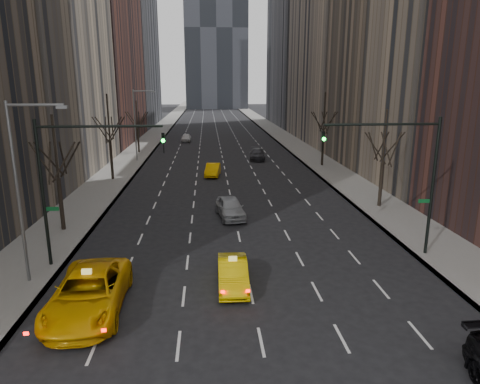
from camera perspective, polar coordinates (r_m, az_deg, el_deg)
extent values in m
cube|color=slate|center=(82.05, -11.59, 7.15)|extent=(4.50, 320.00, 0.15)
cube|color=slate|center=(82.63, 5.65, 7.42)|extent=(4.50, 320.00, 0.15)
cube|color=brown|center=(80.16, -19.92, 22.20)|extent=(14.00, 28.00, 44.00)
cylinder|color=black|center=(31.53, -22.74, -1.50)|extent=(0.28, 0.28, 3.57)
cylinder|color=black|center=(30.77, -23.44, 5.52)|extent=(0.16, 0.16, 4.25)
cylinder|color=black|center=(31.65, -22.54, 4.18)|extent=(0.42, 1.80, 2.52)
cylinder|color=black|center=(30.93, -21.69, 4.04)|extent=(1.74, 0.72, 2.52)
cylinder|color=black|center=(30.18, -22.42, 3.74)|extent=(1.46, 1.25, 2.52)
cylinder|color=black|center=(30.17, -24.05, 3.57)|extent=(0.42, 1.80, 2.52)
cylinder|color=black|center=(30.90, -24.87, 3.72)|extent=(1.74, 0.72, 2.52)
cylinder|color=black|center=(31.64, -24.10, 4.02)|extent=(1.46, 1.25, 2.52)
cylinder|color=black|center=(46.57, -16.76, 4.10)|extent=(0.28, 0.28, 3.99)
cylinder|color=black|center=(46.04, -17.15, 9.45)|extent=(0.16, 0.16, 4.75)
cylinder|color=black|center=(46.93, -16.65, 8.16)|extent=(0.42, 1.80, 2.52)
cylinder|color=black|center=(46.25, -15.98, 8.13)|extent=(1.74, 0.72, 2.52)
cylinder|color=black|center=(45.46, -16.38, 8.00)|extent=(1.46, 1.25, 2.52)
cylinder|color=black|center=(45.35, -17.46, 7.91)|extent=(0.42, 1.80, 2.52)
cylinder|color=black|center=(46.03, -18.12, 7.94)|extent=(1.74, 0.72, 2.52)
cylinder|color=black|center=(46.82, -17.70, 8.07)|extent=(1.46, 1.25, 2.52)
cylinder|color=black|center=(64.11, -13.40, 6.69)|extent=(0.28, 0.28, 3.36)
cylinder|color=black|center=(63.75, -13.59, 9.97)|extent=(0.16, 0.16, 4.00)
cylinder|color=black|center=(64.62, -13.30, 9.35)|extent=(0.42, 1.80, 2.52)
cylinder|color=black|center=(63.98, -12.78, 9.33)|extent=(1.74, 0.72, 2.52)
cylinder|color=black|center=(63.16, -13.03, 9.26)|extent=(1.46, 1.25, 2.52)
cylinder|color=black|center=(63.00, -13.80, 9.20)|extent=(0.42, 1.80, 2.52)
cylinder|color=black|center=(63.65, -14.32, 9.22)|extent=(1.74, 0.72, 2.52)
cylinder|color=black|center=(64.46, -14.06, 9.29)|extent=(1.46, 1.25, 2.52)
cylinder|color=black|center=(36.53, 18.26, 0.95)|extent=(0.28, 0.28, 3.57)
cylinder|color=black|center=(35.88, 18.75, 7.04)|extent=(0.16, 0.16, 4.25)
cylinder|color=black|center=(36.82, 18.34, 5.83)|extent=(0.42, 1.80, 2.52)
cylinder|color=black|center=(36.58, 19.63, 5.67)|extent=(1.74, 0.72, 2.52)
cylinder|color=black|center=(35.75, 19.95, 5.46)|extent=(1.46, 1.25, 2.52)
cylinder|color=black|center=(35.16, 18.93, 5.41)|extent=(0.42, 1.80, 2.52)
cylinder|color=black|center=(35.42, 17.60, 5.58)|extent=(1.74, 0.72, 2.52)
cylinder|color=black|center=(36.25, 17.33, 5.78)|extent=(1.46, 1.25, 2.52)
cylinder|color=black|center=(53.25, 10.97, 5.67)|extent=(0.28, 0.28, 3.99)
cylinder|color=black|center=(52.79, 11.20, 10.36)|extent=(0.16, 0.16, 4.75)
cylinder|color=black|center=(53.73, 11.05, 9.20)|extent=(0.42, 1.80, 2.52)
cylinder|color=black|center=(53.38, 11.90, 9.13)|extent=(1.74, 0.72, 2.52)
cylinder|color=black|center=(52.53, 12.00, 9.04)|extent=(1.46, 1.25, 2.52)
cylinder|color=black|center=(52.03, 11.22, 9.03)|extent=(0.42, 1.80, 2.52)
cylinder|color=black|center=(52.39, 10.36, 9.11)|extent=(1.74, 0.72, 2.52)
cylinder|color=black|center=(53.24, 10.29, 9.19)|extent=(1.46, 1.25, 2.52)
cylinder|color=black|center=(25.13, -24.79, -0.32)|extent=(0.18, 0.18, 8.00)
cylinder|color=black|center=(23.57, -18.22, 8.31)|extent=(6.50, 0.14, 0.14)
imported|color=black|center=(23.12, -10.16, 6.45)|extent=(0.18, 0.22, 1.10)
sphere|color=#0CFF33|center=(22.93, -10.22, 6.76)|extent=(0.20, 0.20, 0.20)
cube|color=#0C5926|center=(25.19, -23.75, -2.07)|extent=(0.70, 0.04, 0.22)
cylinder|color=black|center=(26.76, 24.28, 0.56)|extent=(0.18, 0.18, 8.00)
cylinder|color=black|center=(24.80, 18.45, 8.56)|extent=(6.50, 0.14, 0.14)
imported|color=black|center=(23.84, 11.01, 6.64)|extent=(0.18, 0.22, 1.10)
sphere|color=#0CFF33|center=(23.65, 11.14, 6.94)|extent=(0.20, 0.20, 0.20)
cube|color=#0C5926|center=(26.76, 23.35, -1.11)|extent=(0.70, 0.04, 0.22)
cylinder|color=slate|center=(23.36, -27.49, -0.39)|extent=(0.16, 0.16, 9.00)
cylinder|color=slate|center=(22.28, -25.65, 10.43)|extent=(2.60, 0.14, 0.14)
cube|color=slate|center=(21.89, -22.65, 10.42)|extent=(0.50, 0.22, 0.15)
cylinder|color=slate|center=(56.80, -13.83, 8.59)|extent=(0.16, 0.16, 9.00)
cylinder|color=slate|center=(56.37, -12.76, 12.99)|extent=(2.60, 0.14, 0.14)
cube|color=slate|center=(56.21, -11.51, 12.95)|extent=(0.50, 0.22, 0.15)
imported|color=#E7A404|center=(20.58, -19.52, -12.56)|extent=(3.21, 6.65, 1.82)
imported|color=#E0BA04|center=(21.77, -0.96, -10.80)|extent=(1.51, 4.19, 1.38)
imported|color=#9A9DA2|center=(32.47, -1.29, -2.06)|extent=(2.40, 4.72, 1.54)
imported|color=#FFB405|center=(47.12, -3.64, 2.98)|extent=(1.93, 4.29, 1.36)
imported|color=#2B2B2F|center=(57.30, 2.31, 5.06)|extent=(2.50, 5.09, 1.43)
imported|color=silver|center=(75.55, -7.20, 7.19)|extent=(1.75, 4.07, 1.37)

